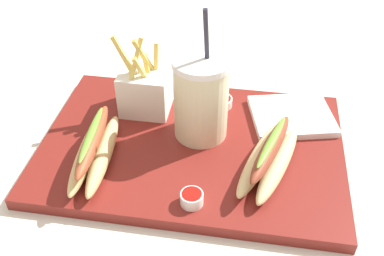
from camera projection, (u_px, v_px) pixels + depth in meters
name	position (u px, v px, depth m)	size (l,w,h in m)	color
ground_plane	(192.00, 156.00, 0.75)	(2.40, 2.40, 0.02)	silver
food_tray	(192.00, 147.00, 0.73)	(0.48, 0.33, 0.02)	maroon
soda_cup	(201.00, 98.00, 0.70)	(0.09, 0.09, 0.22)	beige
fries_basket	(146.00, 89.00, 0.77)	(0.09, 0.08, 0.14)	white
hot_dog_1	(94.00, 150.00, 0.68)	(0.06, 0.18, 0.06)	#DBB775
hot_dog_2	(269.00, 158.00, 0.67)	(0.11, 0.18, 0.06)	#E5C689
ketchup_cup_1	(222.00, 101.00, 0.80)	(0.04, 0.04, 0.02)	white
ketchup_cup_2	(192.00, 198.00, 0.62)	(0.03, 0.03, 0.02)	white
napkin_stack	(292.00, 116.00, 0.77)	(0.13, 0.11, 0.01)	white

